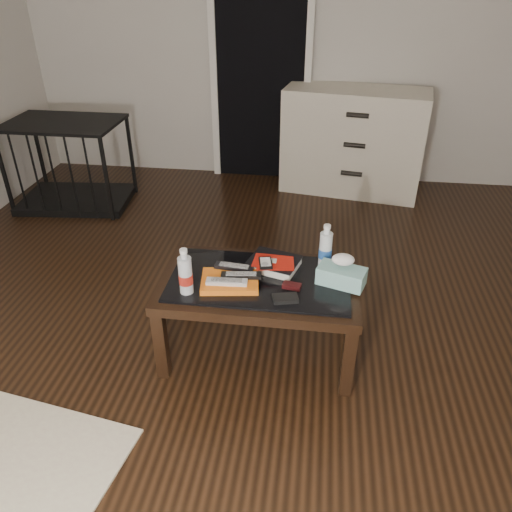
{
  "coord_description": "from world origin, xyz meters",
  "views": [
    {
      "loc": [
        0.17,
        -2.12,
        1.86
      ],
      "look_at": [
        -0.12,
        0.02,
        0.55
      ],
      "focal_mm": 35.0,
      "sensor_mm": 36.0,
      "label": 1
    }
  ],
  "objects": [
    {
      "name": "magazines",
      "position": [
        -0.23,
        -0.12,
        0.48
      ],
      "size": [
        0.31,
        0.25,
        0.03
      ],
      "primitive_type": "cube",
      "rotation": [
        0.0,
        0.0,
        0.14
      ],
      "color": "orange",
      "rests_on": "coffee_table"
    },
    {
      "name": "remote_silver",
      "position": [
        -0.24,
        -0.16,
        0.5
      ],
      "size": [
        0.2,
        0.06,
        0.02
      ],
      "primitive_type": "cube",
      "rotation": [
        0.0,
        0.0,
        0.06
      ],
      "color": "silver",
      "rests_on": "magazines"
    },
    {
      "name": "dvd_mailers",
      "position": [
        -0.04,
        0.04,
        0.51
      ],
      "size": [
        0.2,
        0.15,
        0.01
      ],
      "primitive_type": "cube",
      "rotation": [
        0.0,
        0.0,
        -0.06
      ],
      "color": "#B4160C",
      "rests_on": "textbook"
    },
    {
      "name": "dresser",
      "position": [
        0.45,
        2.23,
        0.45
      ],
      "size": [
        1.26,
        0.69,
        0.9
      ],
      "rotation": [
        0.0,
        0.0,
        -0.16
      ],
      "color": "beige",
      "rests_on": "ground"
    },
    {
      "name": "flip_phone",
      "position": [
        0.08,
        -0.11,
        0.47
      ],
      "size": [
        0.1,
        0.06,
        0.02
      ],
      "primitive_type": "cube",
      "rotation": [
        0.0,
        0.0,
        -0.18
      ],
      "color": "black",
      "rests_on": "coffee_table"
    },
    {
      "name": "textbook",
      "position": [
        -0.03,
        0.06,
        0.48
      ],
      "size": [
        0.3,
        0.26,
        0.05
      ],
      "primitive_type": "cube",
      "rotation": [
        0.0,
        0.0,
        -0.28
      ],
      "color": "black",
      "rests_on": "coffee_table"
    },
    {
      "name": "room_shell",
      "position": [
        0.0,
        0.0,
        1.62
      ],
      "size": [
        5.0,
        5.0,
        5.0
      ],
      "color": "beige",
      "rests_on": "ground"
    },
    {
      "name": "water_bottle_right",
      "position": [
        0.23,
        0.12,
        0.58
      ],
      "size": [
        0.07,
        0.07,
        0.24
      ],
      "primitive_type": "cylinder",
      "rotation": [
        0.0,
        0.0,
        -0.02
      ],
      "color": "silver",
      "rests_on": "coffee_table"
    },
    {
      "name": "tissue_box",
      "position": [
        0.32,
        -0.04,
        0.51
      ],
      "size": [
        0.26,
        0.18,
        0.09
      ],
      "primitive_type": "cube",
      "rotation": [
        0.0,
        0.0,
        -0.31
      ],
      "color": "teal",
      "rests_on": "coffee_table"
    },
    {
      "name": "remote_black_back",
      "position": [
        -0.22,
        -0.02,
        0.5
      ],
      "size": [
        0.2,
        0.07,
        0.02
      ],
      "primitive_type": "cube",
      "rotation": [
        0.0,
        0.0,
        -0.11
      ],
      "color": "black",
      "rests_on": "magazines"
    },
    {
      "name": "ipod",
      "position": [
        -0.06,
        0.0,
        0.52
      ],
      "size": [
        0.08,
        0.11,
        0.02
      ],
      "primitive_type": "cube",
      "rotation": [
        0.0,
        0.0,
        0.2
      ],
      "color": "black",
      "rests_on": "dvd_mailers"
    },
    {
      "name": "remote_black_front",
      "position": [
        -0.17,
        -0.1,
        0.5
      ],
      "size": [
        0.2,
        0.07,
        0.02
      ],
      "primitive_type": "cube",
      "rotation": [
        0.0,
        0.0,
        0.12
      ],
      "color": "black",
      "rests_on": "magazines"
    },
    {
      "name": "water_bottle_left",
      "position": [
        -0.42,
        -0.21,
        0.58
      ],
      "size": [
        0.08,
        0.08,
        0.24
      ],
      "primitive_type": "cylinder",
      "rotation": [
        0.0,
        0.0,
        0.33
      ],
      "color": "silver",
      "rests_on": "coffee_table"
    },
    {
      "name": "doorway",
      "position": [
        -0.4,
        2.47,
        1.02
      ],
      "size": [
        0.9,
        0.08,
        2.07
      ],
      "color": "black",
      "rests_on": "ground"
    },
    {
      "name": "wallet",
      "position": [
        0.06,
        -0.22,
        0.47
      ],
      "size": [
        0.13,
        0.1,
        0.02
      ],
      "primitive_type": "cube",
      "rotation": [
        0.0,
        0.0,
        0.25
      ],
      "color": "black",
      "rests_on": "coffee_table"
    },
    {
      "name": "ground",
      "position": [
        0.0,
        0.0,
        0.0
      ],
      "size": [
        5.0,
        5.0,
        0.0
      ],
      "primitive_type": "plane",
      "color": "black",
      "rests_on": "ground"
    },
    {
      "name": "coffee_table",
      "position": [
        -0.09,
        -0.05,
        0.4
      ],
      "size": [
        1.0,
        0.6,
        0.46
      ],
      "color": "black",
      "rests_on": "ground"
    },
    {
      "name": "pet_crate",
      "position": [
        -1.9,
        1.61,
        0.23
      ],
      "size": [
        0.95,
        0.68,
        0.71
      ],
      "rotation": [
        0.0,
        0.0,
        0.09
      ],
      "color": "black",
      "rests_on": "ground"
    }
  ]
}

